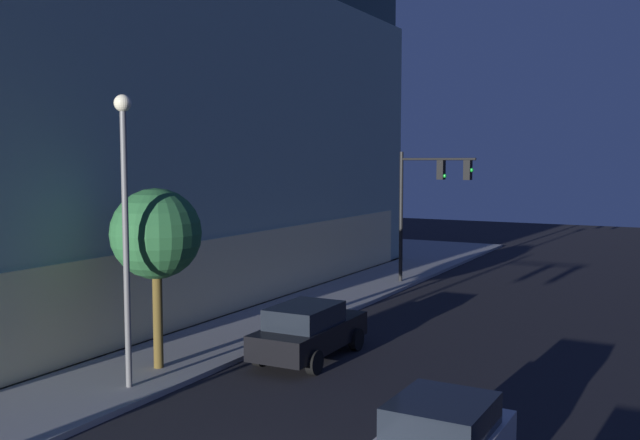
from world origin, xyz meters
The scene contains 5 objects.
modern_building centered at (14.18, 23.21, 8.11)m, with size 33.11×27.08×16.35m.
traffic_light_far_corner centered at (22.61, 5.37, 4.61)m, with size 0.59×3.82×6.28m.
street_lamp_sidewalk centered at (4.41, 6.99, 4.91)m, with size 0.44×0.44×7.52m.
sidewalk_tree centered at (6.08, 7.45, 3.95)m, with size 2.55×2.55×5.10m.
car_black centered at (9.32, 4.39, 0.88)m, with size 4.63×2.09×1.70m.
Camera 1 is at (-8.89, -5.80, 6.01)m, focal length 39.35 mm.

